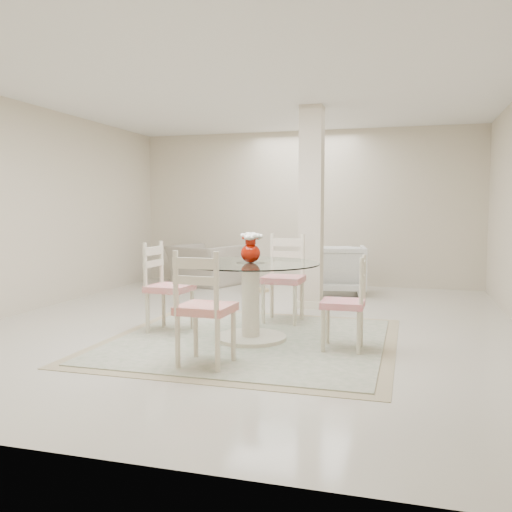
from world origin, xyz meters
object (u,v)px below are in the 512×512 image
(red_vase, at_px, (251,247))
(armchair_white, at_px, (338,269))
(column, at_px, (311,208))
(recliner_taupe, at_px, (204,265))
(dining_chair_south, at_px, (202,300))
(dining_chair_north, at_px, (285,271))
(dining_chair_east, at_px, (350,296))
(dining_chair_west, at_px, (164,280))
(dining_table, at_px, (251,301))
(side_table, at_px, (256,278))

(red_vase, distance_m, armchair_white, 3.41)
(column, bearing_deg, recliner_taupe, 143.69)
(dining_chair_south, bearing_deg, recliner_taupe, -66.38)
(dining_chair_north, bearing_deg, dining_chair_east, -50.66)
(dining_chair_west, bearing_deg, dining_chair_north, -48.75)
(dining_chair_east, bearing_deg, column, -161.82)
(armchair_white, bearing_deg, dining_chair_east, 90.05)
(red_vase, distance_m, dining_chair_west, 1.09)
(dining_chair_north, distance_m, armchair_white, 2.35)
(column, height_order, dining_chair_east, column)
(red_vase, bearing_deg, dining_chair_south, -97.01)
(dining_chair_east, distance_m, dining_chair_south, 1.44)
(dining_chair_east, bearing_deg, dining_chair_north, -142.96)
(dining_table, bearing_deg, dining_chair_south, -96.79)
(red_vase, bearing_deg, dining_chair_west, 173.06)
(column, bearing_deg, side_table, 133.62)
(recliner_taupe, xyz_separation_m, armchair_white, (2.40, -0.34, 0.04))
(dining_chair_north, height_order, recliner_taupe, dining_chair_north)
(dining_chair_south, xyz_separation_m, armchair_white, (0.58, 4.35, -0.19))
(red_vase, relative_size, dining_chair_east, 0.31)
(dining_chair_east, relative_size, dining_chair_south, 0.90)
(dining_chair_north, bearing_deg, column, 84.39)
(dining_table, xyz_separation_m, red_vase, (0.00, -0.00, 0.55))
(red_vase, xyz_separation_m, armchair_white, (0.46, 3.34, -0.57))
(side_table, bearing_deg, dining_chair_north, -66.14)
(dining_chair_west, height_order, side_table, dining_chair_west)
(red_vase, relative_size, recliner_taupe, 0.28)
(dining_table, xyz_separation_m, dining_chair_north, (0.12, 1.02, 0.20))
(dining_chair_west, xyz_separation_m, armchair_white, (1.48, 3.21, -0.18))
(side_table, bearing_deg, dining_chair_south, -80.15)
(dining_table, bearing_deg, dining_chair_north, 83.31)
(column, relative_size, dining_chair_north, 2.36)
(column, height_order, red_vase, column)
(red_vase, bearing_deg, side_table, 104.93)
(dining_chair_north, bearing_deg, armchair_white, 82.85)
(dining_chair_north, bearing_deg, dining_chair_south, -95.47)
(dining_chair_east, xyz_separation_m, dining_chair_south, (-1.13, -0.90, 0.06))
(column, relative_size, dining_chair_south, 2.45)
(side_table, bearing_deg, red_vase, -75.07)
(red_vase, height_order, recliner_taupe, red_vase)
(recliner_taupe, bearing_deg, dining_chair_south, 132.39)
(dining_chair_east, distance_m, dining_chair_north, 1.44)
(dining_chair_east, bearing_deg, recliner_taupe, -143.19)
(dining_chair_north, bearing_deg, dining_chair_west, -140.37)
(dining_chair_west, relative_size, recliner_taupe, 1.00)
(dining_chair_north, height_order, armchair_white, dining_chair_north)
(dining_chair_south, bearing_deg, dining_table, -94.32)
(recliner_taupe, bearing_deg, armchair_white, -166.75)
(red_vase, bearing_deg, column, 83.32)
(dining_table, relative_size, dining_chair_north, 1.21)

